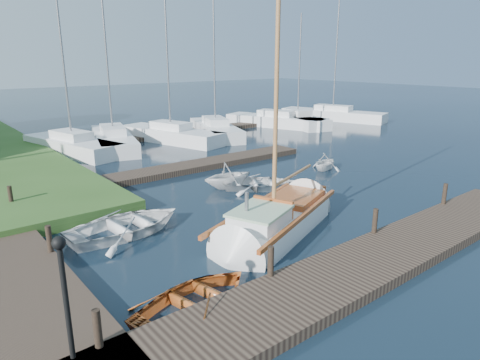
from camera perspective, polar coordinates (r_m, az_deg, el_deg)
ground at (r=16.66m, az=0.00°, el=-3.97°), size 160.00×160.00×0.00m
near_dock at (r=12.85m, az=17.25°, el=-10.30°), size 18.00×2.20×0.30m
far_dock at (r=22.81m, az=-6.30°, el=1.83°), size 14.00×1.60×0.30m
pontoon at (r=34.91m, az=-3.63°, el=6.82°), size 30.00×1.60×0.30m
mooring_post_0 at (r=9.07m, az=-18.48°, el=-18.27°), size 0.16×0.16×0.80m
mooring_post_1 at (r=11.10m, az=4.12°, el=-10.75°), size 0.16×0.16×0.80m
mooring_post_2 at (r=14.30m, az=17.56°, el=-5.20°), size 0.16×0.16×0.80m
mooring_post_3 at (r=18.06m, az=25.62°, el=-1.66°), size 0.16×0.16×0.80m
mooring_post_4 at (r=13.49m, az=-24.09°, el=-7.17°), size 0.16×0.16×0.80m
mooring_post_5 at (r=18.15m, az=-28.27°, el=-1.93°), size 0.16×0.16×0.80m
lamp_post at (r=8.36m, az=-22.46°, el=-12.45°), size 0.24×0.24×2.44m
sailboat at (r=14.64m, az=5.09°, el=-5.48°), size 7.37×4.45×9.83m
dinghy at (r=10.37m, az=-5.82°, el=-15.12°), size 3.70×2.95×0.68m
tender_a at (r=14.81m, az=-14.93°, el=-5.45°), size 4.14×3.08×0.82m
tender_b at (r=19.37m, az=-1.58°, el=0.85°), size 2.58×2.28×1.26m
tender_c at (r=19.25m, az=2.68°, el=-0.15°), size 4.07×3.83×0.69m
tender_d at (r=22.91m, az=11.31°, el=2.60°), size 2.25×2.06×1.02m
marina_boat_0 at (r=28.32m, az=-21.45°, el=4.44°), size 3.99×8.05×10.00m
marina_boat_1 at (r=29.46m, az=-16.53°, el=5.30°), size 4.55×8.79×10.23m
marina_boat_2 at (r=30.54m, az=-9.22°, el=6.13°), size 4.42×8.62×11.69m
marina_boat_3 at (r=32.44m, az=-3.31°, el=6.87°), size 4.87×8.24×10.69m
marina_boat_5 at (r=37.08m, az=4.81°, el=7.97°), size 5.14×8.95×10.05m
marina_boat_6 at (r=37.91m, az=7.68°, el=8.06°), size 4.38×7.95×9.21m
marina_boat_7 at (r=41.94m, az=12.26°, el=8.60°), size 5.11×10.01×11.27m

